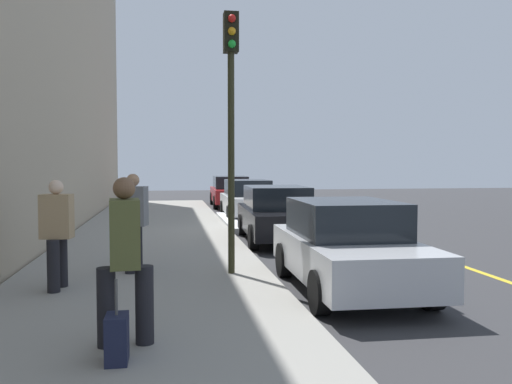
{
  "coord_description": "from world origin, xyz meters",
  "views": [
    {
      "loc": [
        15.28,
        -2.86,
        2.14
      ],
      "look_at": [
        -0.61,
        -0.24,
        1.29
      ],
      "focal_mm": 37.62,
      "sensor_mm": 36.0,
      "label": 1
    }
  ],
  "objects_px": {
    "pedestrian_tan_coat": "(57,231)",
    "traffic_light_pole": "(231,100)",
    "parked_car_black": "(277,214)",
    "parked_car_silver": "(348,246)",
    "pedestrian_grey_coat": "(133,219)",
    "rolling_suitcase": "(117,338)",
    "parked_car_white": "(248,199)",
    "pedestrian_olive_coat": "(125,256)",
    "parked_car_red": "(231,191)"
  },
  "relations": [
    {
      "from": "parked_car_white",
      "to": "rolling_suitcase",
      "type": "relative_size",
      "value": 5.06
    },
    {
      "from": "parked_car_silver",
      "to": "pedestrian_tan_coat",
      "type": "bearing_deg",
      "value": -92.54
    },
    {
      "from": "parked_car_silver",
      "to": "pedestrian_grey_coat",
      "type": "bearing_deg",
      "value": -112.44
    },
    {
      "from": "pedestrian_grey_coat",
      "to": "pedestrian_olive_coat",
      "type": "height_order",
      "value": "pedestrian_olive_coat"
    },
    {
      "from": "rolling_suitcase",
      "to": "traffic_light_pole",
      "type": "bearing_deg",
      "value": 158.46
    },
    {
      "from": "parked_car_silver",
      "to": "pedestrian_olive_coat",
      "type": "bearing_deg",
      "value": -52.5
    },
    {
      "from": "pedestrian_tan_coat",
      "to": "rolling_suitcase",
      "type": "height_order",
      "value": "pedestrian_tan_coat"
    },
    {
      "from": "pedestrian_grey_coat",
      "to": "traffic_light_pole",
      "type": "xyz_separation_m",
      "value": [
        0.47,
        1.76,
        2.17
      ]
    },
    {
      "from": "parked_car_red",
      "to": "pedestrian_tan_coat",
      "type": "bearing_deg",
      "value": -15.17
    },
    {
      "from": "parked_car_silver",
      "to": "parked_car_red",
      "type": "bearing_deg",
      "value": 179.6
    },
    {
      "from": "parked_car_white",
      "to": "traffic_light_pole",
      "type": "distance_m",
      "value": 11.33
    },
    {
      "from": "parked_car_red",
      "to": "pedestrian_olive_coat",
      "type": "distance_m",
      "value": 20.97
    },
    {
      "from": "parked_car_black",
      "to": "pedestrian_grey_coat",
      "type": "height_order",
      "value": "pedestrian_grey_coat"
    },
    {
      "from": "parked_car_black",
      "to": "parked_car_silver",
      "type": "xyz_separation_m",
      "value": [
        5.83,
        0.0,
        -0.0
      ]
    },
    {
      "from": "parked_car_white",
      "to": "pedestrian_tan_coat",
      "type": "relative_size",
      "value": 2.46
    },
    {
      "from": "parked_car_white",
      "to": "parked_car_silver",
      "type": "relative_size",
      "value": 1.02
    },
    {
      "from": "parked_car_silver",
      "to": "pedestrian_olive_coat",
      "type": "distance_m",
      "value": 4.36
    },
    {
      "from": "parked_car_silver",
      "to": "traffic_light_pole",
      "type": "xyz_separation_m",
      "value": [
        -1.01,
        -1.84,
        2.53
      ]
    },
    {
      "from": "parked_car_white",
      "to": "parked_car_silver",
      "type": "bearing_deg",
      "value": -0.4
    },
    {
      "from": "parked_car_red",
      "to": "parked_car_silver",
      "type": "bearing_deg",
      "value": -0.4
    },
    {
      "from": "parked_car_black",
      "to": "traffic_light_pole",
      "type": "distance_m",
      "value": 5.74
    },
    {
      "from": "parked_car_white",
      "to": "pedestrian_olive_coat",
      "type": "xyz_separation_m",
      "value": [
        14.53,
        -3.53,
        0.38
      ]
    },
    {
      "from": "parked_car_white",
      "to": "pedestrian_grey_coat",
      "type": "height_order",
      "value": "pedestrian_grey_coat"
    },
    {
      "from": "pedestrian_tan_coat",
      "to": "pedestrian_grey_coat",
      "type": "relative_size",
      "value": 0.96
    },
    {
      "from": "rolling_suitcase",
      "to": "pedestrian_tan_coat",
      "type": "bearing_deg",
      "value": -160.17
    },
    {
      "from": "pedestrian_olive_coat",
      "to": "traffic_light_pole",
      "type": "distance_m",
      "value": 4.53
    },
    {
      "from": "pedestrian_grey_coat",
      "to": "pedestrian_olive_coat",
      "type": "xyz_separation_m",
      "value": [
        4.13,
        0.16,
        0.02
      ]
    },
    {
      "from": "traffic_light_pole",
      "to": "rolling_suitcase",
      "type": "bearing_deg",
      "value": -21.54
    },
    {
      "from": "pedestrian_tan_coat",
      "to": "pedestrian_grey_coat",
      "type": "height_order",
      "value": "pedestrian_grey_coat"
    },
    {
      "from": "parked_car_white",
      "to": "traffic_light_pole",
      "type": "height_order",
      "value": "traffic_light_pole"
    },
    {
      "from": "pedestrian_tan_coat",
      "to": "pedestrian_olive_coat",
      "type": "height_order",
      "value": "pedestrian_olive_coat"
    },
    {
      "from": "parked_car_red",
      "to": "traffic_light_pole",
      "type": "xyz_separation_m",
      "value": [
        17.01,
        -1.97,
        2.52
      ]
    },
    {
      "from": "pedestrian_grey_coat",
      "to": "rolling_suitcase",
      "type": "bearing_deg",
      "value": 1.42
    },
    {
      "from": "rolling_suitcase",
      "to": "parked_car_black",
      "type": "bearing_deg",
      "value": 158.78
    },
    {
      "from": "parked_car_white",
      "to": "pedestrian_olive_coat",
      "type": "height_order",
      "value": "pedestrian_olive_coat"
    },
    {
      "from": "pedestrian_tan_coat",
      "to": "traffic_light_pole",
      "type": "distance_m",
      "value": 3.7
    },
    {
      "from": "parked_car_white",
      "to": "rolling_suitcase",
      "type": "height_order",
      "value": "parked_car_white"
    },
    {
      "from": "parked_car_white",
      "to": "pedestrian_tan_coat",
      "type": "height_order",
      "value": "pedestrian_tan_coat"
    },
    {
      "from": "pedestrian_tan_coat",
      "to": "rolling_suitcase",
      "type": "xyz_separation_m",
      "value": [
        3.37,
        1.21,
        -0.68
      ]
    },
    {
      "from": "parked_car_red",
      "to": "traffic_light_pole",
      "type": "distance_m",
      "value": 17.31
    },
    {
      "from": "parked_car_black",
      "to": "pedestrian_grey_coat",
      "type": "bearing_deg",
      "value": -39.72
    },
    {
      "from": "traffic_light_pole",
      "to": "rolling_suitcase",
      "type": "relative_size",
      "value": 5.54
    },
    {
      "from": "pedestrian_olive_coat",
      "to": "rolling_suitcase",
      "type": "relative_size",
      "value": 2.19
    },
    {
      "from": "parked_car_white",
      "to": "traffic_light_pole",
      "type": "relative_size",
      "value": 0.91
    },
    {
      "from": "parked_car_black",
      "to": "rolling_suitcase",
      "type": "height_order",
      "value": "parked_car_black"
    },
    {
      "from": "pedestrian_olive_coat",
      "to": "traffic_light_pole",
      "type": "relative_size",
      "value": 0.39
    },
    {
      "from": "parked_car_black",
      "to": "pedestrian_tan_coat",
      "type": "xyz_separation_m",
      "value": [
        5.62,
        -4.7,
        0.32
      ]
    },
    {
      "from": "parked_car_silver",
      "to": "parked_car_white",
      "type": "bearing_deg",
      "value": 179.6
    },
    {
      "from": "traffic_light_pole",
      "to": "rolling_suitcase",
      "type": "height_order",
      "value": "traffic_light_pole"
    },
    {
      "from": "parked_car_white",
      "to": "pedestrian_grey_coat",
      "type": "distance_m",
      "value": 11.04
    }
  ]
}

